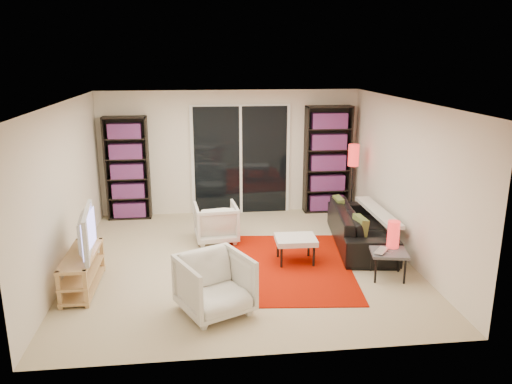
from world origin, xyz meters
TOP-DOWN VIEW (x-y plane):
  - floor at (0.00, 0.00)m, footprint 5.00×5.00m
  - wall_back at (0.00, 2.50)m, footprint 5.00×0.02m
  - wall_front at (0.00, -2.50)m, footprint 5.00×0.02m
  - wall_left at (-2.50, 0.00)m, footprint 0.02×5.00m
  - wall_right at (2.50, 0.00)m, footprint 0.02×5.00m
  - ceiling at (0.00, 0.00)m, footprint 5.00×5.00m
  - sliding_door at (0.20, 2.46)m, footprint 1.92×0.08m
  - bookshelf_left at (-1.95, 2.33)m, footprint 0.80×0.30m
  - bookshelf_right at (1.90, 2.33)m, footprint 0.90×0.30m
  - tv_stand at (-2.20, -0.68)m, footprint 0.38×1.19m
  - tv at (-2.18, -0.68)m, footprint 0.26×1.04m
  - rug at (0.63, -0.28)m, footprint 2.12×2.72m
  - sofa at (2.00, 0.45)m, footprint 1.09×2.21m
  - armchair_back at (-0.35, 0.90)m, footprint 0.75×0.77m
  - armchair_front at (-0.46, -1.53)m, footprint 1.05×1.06m
  - ottoman at (0.80, -0.14)m, footprint 0.61×0.51m
  - side_table at (1.99, -0.81)m, footprint 0.58×0.58m
  - laptop at (1.90, -0.87)m, footprint 0.36×0.38m
  - table_lamp at (2.09, -0.69)m, footprint 0.17×0.17m
  - floor_lamp at (2.20, 1.65)m, footprint 0.22×0.22m

SIDE VIEW (x-z plane):
  - floor at x=0.00m, z-range 0.00..0.00m
  - rug at x=0.63m, z-range 0.00..0.01m
  - tv_stand at x=-2.20m, z-range 0.01..0.51m
  - sofa at x=2.00m, z-range 0.00..0.62m
  - armchair_back at x=-0.35m, z-range 0.00..0.65m
  - ottoman at x=0.80m, z-range 0.15..0.55m
  - side_table at x=1.99m, z-range 0.16..0.56m
  - armchair_front at x=-0.46m, z-range 0.00..0.73m
  - laptop at x=1.90m, z-range 0.40..0.43m
  - table_lamp at x=2.09m, z-range 0.40..0.78m
  - tv at x=-2.18m, z-range 0.50..1.09m
  - bookshelf_left at x=-1.95m, z-range 0.00..1.95m
  - sliding_door at x=0.20m, z-range -0.03..2.13m
  - bookshelf_right at x=1.90m, z-range 0.00..2.10m
  - floor_lamp at x=2.20m, z-range 0.39..1.86m
  - wall_back at x=0.00m, z-range 0.00..2.40m
  - wall_front at x=0.00m, z-range 0.00..2.40m
  - wall_left at x=-2.50m, z-range 0.00..2.40m
  - wall_right at x=2.50m, z-range 0.00..2.40m
  - ceiling at x=0.00m, z-range 2.39..2.41m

